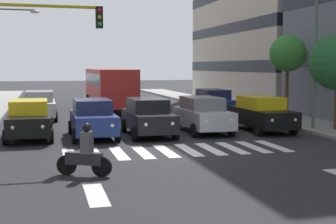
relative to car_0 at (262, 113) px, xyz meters
name	(u,v)px	position (x,y,z in m)	size (l,w,h in m)	color
ground_plane	(177,150)	(5.54, 4.16, -0.89)	(180.00, 180.00, 0.00)	#262628
crosswalk_markings	(177,150)	(5.54, 4.16, -0.88)	(8.55, 2.80, 0.01)	silver
lane_arrow_1	(96,195)	(9.22, 9.66, -0.88)	(0.50, 2.20, 0.01)	silver
car_0	(262,113)	(0.00, 0.00, 0.00)	(2.02, 4.44, 1.72)	black
car_1	(203,114)	(2.97, -0.35, 0.00)	(2.02, 4.44, 1.72)	#B2B7BC
car_2	(148,117)	(5.78, 0.05, 0.00)	(2.02, 4.44, 1.72)	black
car_3	(93,118)	(8.32, -0.02, 0.00)	(2.02, 4.44, 1.72)	navy
car_4	(29,119)	(11.08, -0.35, 0.00)	(2.02, 4.44, 1.72)	black
car_row2_0	(214,102)	(-0.21, -7.45, 0.00)	(2.02, 4.44, 1.72)	navy
car_row2_1	(40,105)	(10.70, -8.04, 0.00)	(2.02, 4.44, 1.72)	silver
bus_behind_traffic	(109,85)	(5.78, -13.15, 0.97)	(2.78, 10.50, 3.00)	red
motorcycle_with_rider	(85,154)	(9.30, 7.54, -0.24)	(1.56, 0.86, 1.57)	black
traffic_light_gantry	(17,52)	(11.29, 4.16, 2.81)	(4.28, 0.36, 5.50)	#AD991E
street_lamp_left	(307,30)	(-1.94, 0.70, 4.07)	(3.22, 0.28, 7.90)	#4C6B56
street_tree_1	(288,54)	(-3.60, -4.09, 3.06)	(2.18, 2.18, 4.91)	#513823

